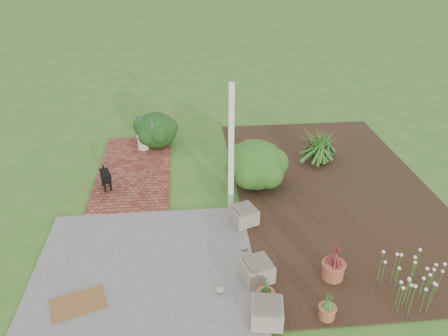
{
  "coord_description": "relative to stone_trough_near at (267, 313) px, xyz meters",
  "views": [
    {
      "loc": [
        -0.51,
        -7.01,
        4.75
      ],
      "look_at": [
        0.2,
        0.4,
        0.7
      ],
      "focal_mm": 35.0,
      "sensor_mm": 36.0,
      "label": 1
    }
  ],
  "objects": [
    {
      "name": "stone_trough_near",
      "position": [
        0.0,
        0.0,
        0.0
      ],
      "size": [
        0.49,
        0.49,
        0.29
      ],
      "primitive_type": "cube",
      "rotation": [
        0.0,
        0.0,
        -0.16
      ],
      "color": "gray",
      "rests_on": "concrete_patio"
    },
    {
      "name": "stone_trough_mid",
      "position": [
        0.0,
        0.85,
        0.0
      ],
      "size": [
        0.53,
        0.53,
        0.29
      ],
      "primitive_type": "cube",
      "rotation": [
        0.0,
        0.0,
        0.27
      ],
      "color": "#716B54",
      "rests_on": "concrete_patio"
    },
    {
      "name": "cream_ceramic_urn",
      "position": [
        -2.04,
        5.62,
        0.04
      ],
      "size": [
        0.31,
        0.31,
        0.36
      ],
      "primitive_type": "cylinder",
      "rotation": [
        0.0,
        0.0,
        0.15
      ],
      "color": "beige",
      "rests_on": "brick_path"
    },
    {
      "name": "agapanthus_clump_back",
      "position": [
        1.93,
        4.5,
        0.32
      ],
      "size": [
        1.24,
        1.24,
        0.95
      ],
      "primitive_type": null,
      "rotation": [
        0.0,
        0.0,
        -0.2
      ],
      "color": "#0D3A13",
      "rests_on": "garden_bed"
    },
    {
      "name": "pink_flower_patch",
      "position": [
        2.21,
        0.3,
        0.14
      ],
      "size": [
        1.11,
        1.11,
        0.58
      ],
      "primitive_type": null,
      "rotation": [
        0.0,
        0.0,
        0.26
      ],
      "color": "#113D0F",
      "rests_on": "garden_bed"
    },
    {
      "name": "coir_doormat",
      "position": [
        -2.64,
        0.56,
        -0.13
      ],
      "size": [
        0.87,
        0.7,
        0.02
      ],
      "primitive_type": "cube",
      "rotation": [
        0.0,
        0.0,
        0.33
      ],
      "color": "brown",
      "rests_on": "concrete_patio"
    },
    {
      "name": "ground",
      "position": [
        -0.48,
        2.82,
        -0.18
      ],
      "size": [
        80.0,
        80.0,
        0.0
      ],
      "primitive_type": "plane",
      "color": "#2F6720",
      "rests_on": "ground"
    },
    {
      "name": "brick_path",
      "position": [
        -2.18,
        4.57,
        -0.16
      ],
      "size": [
        1.6,
        3.5,
        0.04
      ],
      "primitive_type": "cube",
      "color": "maroon",
      "rests_on": "ground"
    },
    {
      "name": "concrete_patio",
      "position": [
        -1.73,
        1.07,
        -0.16
      ],
      "size": [
        3.5,
        3.5,
        0.04
      ],
      "primitive_type": "cube",
      "color": "#5F5F5D",
      "rests_on": "ground"
    },
    {
      "name": "stone_trough_far",
      "position": [
        0.0,
        2.32,
        -0.0
      ],
      "size": [
        0.55,
        0.55,
        0.28
      ],
      "primitive_type": "cube",
      "rotation": [
        0.0,
        0.0,
        0.37
      ],
      "color": "gray",
      "rests_on": "concrete_patio"
    },
    {
      "name": "terracotta_pot_small_right",
      "position": [
        0.04,
        0.34,
        -0.05
      ],
      "size": [
        0.28,
        0.28,
        0.21
      ],
      "primitive_type": "cylinder",
      "rotation": [
        0.0,
        0.0,
        0.13
      ],
      "color": "#A55638",
      "rests_on": "garden_bed"
    },
    {
      "name": "evergreen_shrub",
      "position": [
        0.41,
        3.66,
        0.36
      ],
      "size": [
        1.37,
        1.37,
        1.02
      ],
      "primitive_type": "ellipsoid",
      "rotation": [
        0.0,
        0.0,
        -0.16
      ],
      "color": "#0F350D",
      "rests_on": "garden_bed"
    },
    {
      "name": "terracotta_pot_bronze",
      "position": [
        1.17,
        0.77,
        -0.02
      ],
      "size": [
        0.39,
        0.39,
        0.27
      ],
      "primitive_type": "cylinder",
      "rotation": [
        0.0,
        0.0,
        -0.17
      ],
      "color": "#9D4E35",
      "rests_on": "garden_bed"
    },
    {
      "name": "agapanthus_clump_front",
      "position": [
        2.2,
        4.78,
        0.25
      ],
      "size": [
        1.04,
        1.04,
        0.81
      ],
      "primitive_type": null,
      "rotation": [
        0.0,
        0.0,
        -0.16
      ],
      "color": "#163F12",
      "rests_on": "garden_bed"
    },
    {
      "name": "terracotta_pot_small_left",
      "position": [
        0.84,
        -0.01,
        -0.06
      ],
      "size": [
        0.3,
        0.3,
        0.19
      ],
      "primitive_type": "cylinder",
      "rotation": [
        0.0,
        0.0,
        -0.41
      ],
      "color": "#9A5234",
      "rests_on": "garden_bed"
    },
    {
      "name": "veranda_post",
      "position": [
        -0.18,
        2.92,
        1.07
      ],
      "size": [
        0.1,
        0.1,
        2.5
      ],
      "primitive_type": "cube",
      "color": "white",
      "rests_on": "ground"
    },
    {
      "name": "garden_bed",
      "position": [
        2.02,
        3.32,
        -0.17
      ],
      "size": [
        4.0,
        7.0,
        0.03
      ],
      "primitive_type": "cube",
      "color": "black",
      "rests_on": "ground"
    },
    {
      "name": "black_dog",
      "position": [
        -2.66,
        3.77,
        0.16
      ],
      "size": [
        0.29,
        0.57,
        0.5
      ],
      "rotation": [
        0.0,
        0.0,
        0.31
      ],
      "color": "black",
      "rests_on": "brick_path"
    },
    {
      "name": "purple_flowering_bush",
      "position": [
        -1.72,
        5.87,
        0.25
      ],
      "size": [
        1.28,
        1.28,
        0.87
      ],
      "primitive_type": "ellipsoid",
      "rotation": [
        0.0,
        0.0,
        -0.29
      ],
      "color": "black",
      "rests_on": "ground"
    }
  ]
}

